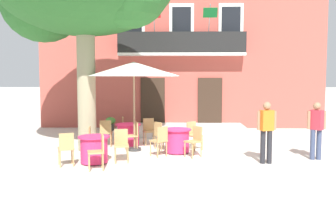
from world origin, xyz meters
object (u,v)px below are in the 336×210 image
Objects in this scene: cafe_chair_near_tree_3 at (193,134)px; cafe_chair_front_1 at (106,131)px; pedestrian_near_entrance at (316,127)px; cafe_chair_middle_0 at (121,143)px; cafe_chair_middle_1 at (93,140)px; cafe_table_near_tree at (177,141)px; cafe_chair_near_tree_2 at (195,139)px; cafe_chair_near_tree_0 at (161,133)px; cafe_chair_front_2 at (133,134)px; cafe_chair_front_3 at (149,129)px; cafe_chair_front_0 at (126,128)px; ground_planter_left at (111,123)px; cafe_table_middle at (94,149)px; cafe_umbrella at (134,69)px; cafe_chair_near_tree_1 at (160,139)px; cafe_table_front at (128,135)px; pedestrian_mid_plaza at (266,129)px; cafe_chair_middle_3 at (99,149)px; cafe_chair_middle_2 at (66,147)px.

cafe_chair_near_tree_3 is 1.00× the size of cafe_chair_front_1.
cafe_chair_near_tree_3 is at bearing 159.00° from pedestrian_near_entrance.
cafe_chair_middle_0 and cafe_chair_middle_1 have the same top height.
cafe_table_near_tree is 0.77m from cafe_chair_near_tree_2.
cafe_chair_near_tree_3 and cafe_chair_middle_0 have the same top height.
cafe_chair_near_tree_0 is 0.88m from cafe_chair_front_2.
cafe_chair_near_tree_2 is 2.46m from cafe_chair_front_3.
cafe_chair_front_0 is (-1.86, 1.85, 0.14)m from cafe_table_near_tree.
cafe_chair_near_tree_0 is 2.28m from cafe_chair_middle_1.
cafe_chair_middle_0 is at bearing -76.73° from ground_planter_left.
cafe_table_middle is at bearing -86.89° from cafe_chair_front_1.
cafe_chair_near_tree_0 is at bearing -63.32° from cafe_chair_front_3.
cafe_chair_front_2 is at bearing 167.51° from pedestrian_near_entrance.
cafe_umbrella is (-1.91, 0.89, 2.08)m from cafe_chair_near_tree_2.
ground_planter_left is at bearing 115.89° from cafe_chair_near_tree_1.
cafe_chair_near_tree_0 is 4.45m from ground_planter_left.
cafe_chair_front_1 is at bearing 150.92° from cafe_chair_front_2.
cafe_chair_front_2 is at bearing 121.02° from cafe_umbrella.
cafe_chair_middle_0 is at bearing -120.90° from cafe_chair_near_tree_0.
cafe_table_front is at bearing 110.70° from cafe_chair_front_2.
cafe_table_near_tree and cafe_table_front have the same top height.
pedestrian_mid_plaza is at bearing -21.73° from cafe_chair_near_tree_2.
cafe_table_front is 0.52× the size of pedestrian_near_entrance.
cafe_table_near_tree is 2.92m from cafe_chair_middle_3.
cafe_chair_middle_2 is 0.55× the size of pedestrian_near_entrance.
cafe_chair_near_tree_1 and cafe_chair_front_2 have the same top height.
cafe_chair_middle_0 and cafe_chair_middle_3 have the same top height.
cafe_table_near_tree is at bearing -43.78° from cafe_chair_near_tree_0.
cafe_chair_middle_2 is 0.53× the size of pedestrian_mid_plaza.
cafe_chair_middle_0 is at bearing -175.82° from pedestrian_near_entrance.
cafe_chair_near_tree_2 and cafe_chair_front_2 have the same top height.
cafe_chair_middle_0 is 1.00× the size of cafe_chair_middle_1.
cafe_chair_near_tree_3 is 2.70m from pedestrian_mid_plaza.
cafe_chair_near_tree_3 is at bearing 46.25° from cafe_chair_middle_3.
cafe_umbrella is at bearing 62.57° from cafe_table_middle.
pedestrian_mid_plaza is (5.40, 0.47, 0.44)m from cafe_chair_middle_2.
cafe_chair_near_tree_0 is 3.53m from pedestrian_mid_plaza.
cafe_chair_front_3 is (-0.99, 1.40, 0.14)m from cafe_table_near_tree.
cafe_chair_near_tree_0 is 1.00× the size of cafe_chair_front_2.
cafe_chair_near_tree_1 is 1.00× the size of cafe_chair_front_3.
cafe_chair_middle_2 is at bearing -157.28° from cafe_chair_middle_0.
cafe_chair_near_tree_0 is 2.25m from cafe_umbrella.
cafe_table_near_tree is at bearing -16.09° from cafe_chair_front_2.
cafe_chair_middle_3 is at bearing -133.62° from cafe_table_near_tree.
cafe_chair_middle_3 reaches higher than cafe_table_middle.
cafe_chair_front_0 is 1.00× the size of cafe_chair_front_3.
cafe_chair_front_1 is (-0.74, -0.15, 0.14)m from cafe_table_front.
cafe_chair_front_1 is at bearing -163.22° from cafe_chair_front_3.
cafe_chair_middle_2 reaches higher than cafe_table_front.
cafe_chair_near_tree_3 reaches higher than ground_planter_left.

